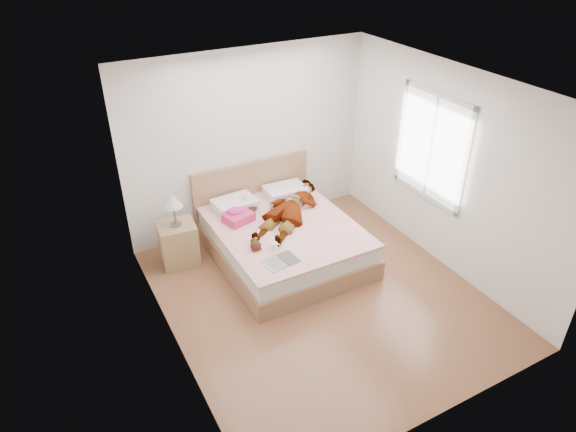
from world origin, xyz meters
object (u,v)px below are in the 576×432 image
object	(u,v)px
phone	(244,196)
bed	(282,237)
coffee_mug	(274,246)
nightstand	(178,240)
woman	(290,205)
magazine	(282,261)
towel	(238,216)
plush_toy	(255,245)

from	to	relation	value
phone	bed	distance (m)	0.76
coffee_mug	nightstand	distance (m)	1.38
woman	phone	distance (m)	0.65
magazine	nightstand	bearing A→B (deg)	124.49
towel	magazine	xyz separation A→B (m)	(0.09, -1.09, -0.07)
plush_toy	bed	bearing A→B (deg)	35.05
plush_toy	nightstand	size ratio (longest dim) A/B	0.21
woman	phone	world-z (taller)	woman
woman	towel	bearing A→B (deg)	-142.76
magazine	coffee_mug	distance (m)	0.27
bed	towel	size ratio (longest dim) A/B	4.88
woman	phone	bearing A→B (deg)	-169.98
coffee_mug	phone	bearing A→B (deg)	85.30
coffee_mug	plush_toy	size ratio (longest dim) A/B	0.61
nightstand	magazine	bearing A→B (deg)	-55.51
phone	bed	bearing A→B (deg)	-104.26
towel	coffee_mug	distance (m)	0.84
towel	bed	bearing A→B (deg)	-31.34
bed	magazine	bearing A→B (deg)	-117.39
woman	phone	size ratio (longest dim) A/B	16.24
phone	coffee_mug	xyz separation A→B (m)	(-0.09, -1.09, -0.15)
woman	towel	world-z (taller)	woman
plush_toy	nightstand	world-z (taller)	nightstand
coffee_mug	nightstand	xyz separation A→B (m)	(-0.91, 1.01, -0.22)
phone	magazine	size ratio (longest dim) A/B	0.23
woman	nightstand	distance (m)	1.56
phone	magazine	distance (m)	1.37
bed	magazine	xyz separation A→B (m)	(-0.41, -0.79, 0.24)
bed	nightstand	bearing A→B (deg)	159.38
woman	plush_toy	world-z (taller)	woman
phone	coffee_mug	world-z (taller)	phone
phone	towel	xyz separation A→B (m)	(-0.21, -0.26, -0.12)
bed	nightstand	distance (m)	1.38
woman	towel	distance (m)	0.73
woman	magazine	bearing A→B (deg)	-74.63
coffee_mug	nightstand	size ratio (longest dim) A/B	0.13
phone	bed	size ratio (longest dim) A/B	0.05
phone	magazine	xyz separation A→B (m)	(-0.12, -1.35, -0.19)
magazine	woman	bearing A→B (deg)	56.69
bed	plush_toy	size ratio (longest dim) A/B	9.77
towel	plush_toy	distance (m)	0.71
woman	coffee_mug	distance (m)	0.91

